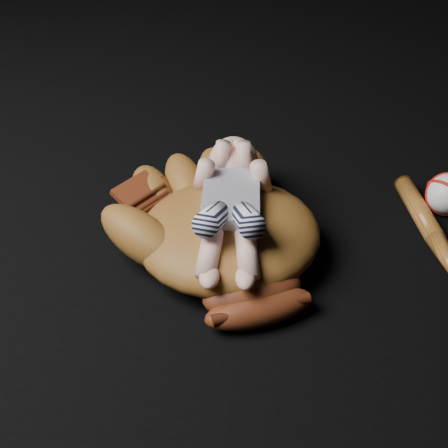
{
  "coord_description": "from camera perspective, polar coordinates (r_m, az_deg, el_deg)",
  "views": [
    {
      "loc": [
        -0.05,
        -0.92,
        0.77
      ],
      "look_at": [
        -0.08,
        -0.08,
        0.08
      ],
      "focal_mm": 50.0,
      "sensor_mm": 36.0,
      "label": 1
    }
  ],
  "objects": [
    {
      "name": "baseball_bat",
      "position": [
        1.2,
        19.15,
        -1.93
      ],
      "size": [
        0.09,
        0.4,
        0.04
      ],
      "primitive_type": null,
      "rotation": [
        0.0,
        0.0,
        0.14
      ],
      "color": "#97551D",
      "rests_on": "ground"
    },
    {
      "name": "baseball_glove",
      "position": [
        1.09,
        0.44,
        -0.29
      ],
      "size": [
        0.54,
        0.57,
        0.15
      ],
      "primitive_type": null,
      "rotation": [
        0.0,
        0.0,
        0.33
      ],
      "color": "brown",
      "rests_on": "ground"
    },
    {
      "name": "newborn_baby",
      "position": [
        1.06,
        0.61,
        1.77
      ],
      "size": [
        0.17,
        0.35,
        0.14
      ],
      "primitive_type": null,
      "rotation": [
        0.0,
        0.0,
        -0.02
      ],
      "color": "#EBAE98",
      "rests_on": "baseball_glove"
    },
    {
      "name": "baseball",
      "position": [
        1.3,
        19.7,
        2.59
      ],
      "size": [
        0.11,
        0.11,
        0.08
      ],
      "primitive_type": "sphere",
      "rotation": [
        0.0,
        0.0,
        -0.38
      ],
      "color": "white",
      "rests_on": "ground"
    }
  ]
}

